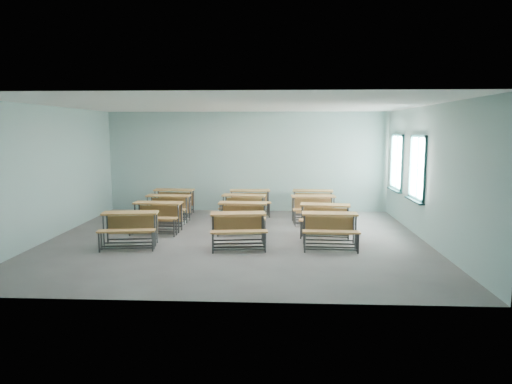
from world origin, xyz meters
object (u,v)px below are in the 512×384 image
(desk_unit_r0c0, at_px, (130,224))
(desk_unit_r3c2, at_px, (313,199))
(desk_unit_r3c0, at_px, (173,198))
(desk_unit_r1c0, at_px, (157,212))
(desk_unit_r1c1, at_px, (242,213))
(desk_unit_r0c1, at_px, (238,225))
(desk_unit_r2c2, at_px, (314,205))
(desk_unit_r1c2, at_px, (325,215))
(desk_unit_r0c2, at_px, (330,225))
(desk_unit_r2c1, at_px, (243,204))
(desk_unit_r3c1, at_px, (250,198))
(desk_unit_r2c0, at_px, (167,204))

(desk_unit_r0c0, xyz_separation_m, desk_unit_r3c2, (4.42, 4.03, 0.00))
(desk_unit_r0c0, xyz_separation_m, desk_unit_r3c0, (0.08, 3.99, 0.00))
(desk_unit_r1c0, height_order, desk_unit_r1c1, same)
(desk_unit_r0c1, relative_size, desk_unit_r2c2, 1.03)
(desk_unit_r1c2, height_order, desk_unit_r3c0, same)
(desk_unit_r0c0, height_order, desk_unit_r0c2, same)
(desk_unit_r3c0, distance_m, desk_unit_r3c2, 4.34)
(desk_unit_r0c1, xyz_separation_m, desk_unit_r2c1, (-0.11, 2.87, 0.00))
(desk_unit_r1c0, bearing_deg, desk_unit_r2c2, 20.87)
(desk_unit_r3c1, bearing_deg, desk_unit_r2c2, -37.36)
(desk_unit_r0c0, relative_size, desk_unit_r2c0, 1.03)
(desk_unit_r2c1, relative_size, desk_unit_r3c1, 1.00)
(desk_unit_r1c1, relative_size, desk_unit_r3c0, 0.98)
(desk_unit_r2c1, xyz_separation_m, desk_unit_r3c1, (0.13, 1.07, 0.00))
(desk_unit_r1c2, distance_m, desk_unit_r3c2, 2.70)
(desk_unit_r2c0, xyz_separation_m, desk_unit_r3c0, (-0.12, 1.27, 0.00))
(desk_unit_r1c2, distance_m, desk_unit_r2c1, 2.69)
(desk_unit_r1c0, xyz_separation_m, desk_unit_r3c2, (4.17, 2.58, 0.00))
(desk_unit_r1c0, height_order, desk_unit_r2c0, same)
(desk_unit_r1c2, xyz_separation_m, desk_unit_r3c0, (-4.45, 2.67, 0.00))
(desk_unit_r0c0, height_order, desk_unit_r1c0, same)
(desk_unit_r2c2, distance_m, desk_unit_r3c0, 4.44)
(desk_unit_r0c2, relative_size, desk_unit_r1c0, 0.99)
(desk_unit_r0c1, relative_size, desk_unit_r1c2, 1.01)
(desk_unit_r1c1, bearing_deg, desk_unit_r2c0, 153.00)
(desk_unit_r2c0, relative_size, desk_unit_r2c1, 0.98)
(desk_unit_r3c0, bearing_deg, desk_unit_r0c1, -56.29)
(desk_unit_r2c2, bearing_deg, desk_unit_r1c2, -87.61)
(desk_unit_r0c1, xyz_separation_m, desk_unit_r2c2, (1.89, 2.80, 0.00))
(desk_unit_r1c2, relative_size, desk_unit_r2c2, 1.02)
(desk_unit_r0c1, bearing_deg, desk_unit_r3c1, 82.44)
(desk_unit_r0c0, distance_m, desk_unit_r2c0, 2.73)
(desk_unit_r1c1, distance_m, desk_unit_r2c0, 2.54)
(desk_unit_r0c2, relative_size, desk_unit_r3c0, 0.99)
(desk_unit_r2c2, bearing_deg, desk_unit_r2c0, 177.60)
(desk_unit_r2c0, bearing_deg, desk_unit_r2c1, 9.17)
(desk_unit_r0c1, relative_size, desk_unit_r2c0, 1.03)
(desk_unit_r3c1, bearing_deg, desk_unit_r1c2, -58.40)
(desk_unit_r0c2, distance_m, desk_unit_r2c1, 3.53)
(desk_unit_r2c0, height_order, desk_unit_r2c2, same)
(desk_unit_r3c2, bearing_deg, desk_unit_r0c2, -83.66)
(desk_unit_r1c2, bearing_deg, desk_unit_r0c1, -141.56)
(desk_unit_r0c0, xyz_separation_m, desk_unit_r0c1, (2.46, 0.03, 0.00))
(desk_unit_r1c0, height_order, desk_unit_r3c1, same)
(desk_unit_r2c0, bearing_deg, desk_unit_r0c1, -45.62)
(desk_unit_r0c0, relative_size, desk_unit_r3c0, 1.05)
(desk_unit_r0c1, bearing_deg, desk_unit_r1c1, 83.62)
(desk_unit_r0c2, relative_size, desk_unit_r1c1, 1.00)
(desk_unit_r3c1, bearing_deg, desk_unit_r1c0, -137.49)
(desk_unit_r0c1, height_order, desk_unit_r3c2, same)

